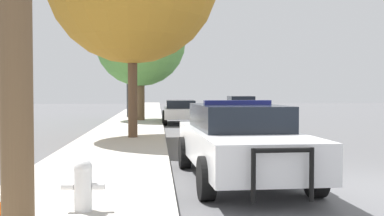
{
  "coord_description": "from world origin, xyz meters",
  "views": [
    {
      "loc": [
        -3.88,
        -8.37,
        1.78
      ],
      "look_at": [
        -2.09,
        16.35,
        0.85
      ],
      "focal_mm": 45.0,
      "sensor_mm": 36.0,
      "label": 1
    }
  ],
  "objects_px": {
    "traffic_light": "(147,58)",
    "tree_sidewalk_mid": "(140,41)",
    "car_background_midblock": "(180,111)",
    "car_background_oncoming": "(241,106)",
    "police_car": "(239,140)",
    "fire_hydrant": "(83,183)"
  },
  "relations": [
    {
      "from": "traffic_light",
      "to": "tree_sidewalk_mid",
      "type": "bearing_deg",
      "value": -96.62
    },
    {
      "from": "car_background_midblock",
      "to": "tree_sidewalk_mid",
      "type": "distance_m",
      "value": 4.53
    },
    {
      "from": "car_background_oncoming",
      "to": "police_car",
      "type": "bearing_deg",
      "value": 80.52
    },
    {
      "from": "car_background_midblock",
      "to": "car_background_oncoming",
      "type": "xyz_separation_m",
      "value": [
        4.33,
        6.11,
        0.07
      ]
    },
    {
      "from": "traffic_light",
      "to": "car_background_midblock",
      "type": "xyz_separation_m",
      "value": [
        1.81,
        -4.03,
        -3.06
      ]
    },
    {
      "from": "traffic_light",
      "to": "tree_sidewalk_mid",
      "type": "height_order",
      "value": "tree_sidewalk_mid"
    },
    {
      "from": "traffic_light",
      "to": "car_background_oncoming",
      "type": "height_order",
      "value": "traffic_light"
    },
    {
      "from": "tree_sidewalk_mid",
      "to": "car_background_oncoming",
      "type": "bearing_deg",
      "value": 37.02
    },
    {
      "from": "car_background_oncoming",
      "to": "tree_sidewalk_mid",
      "type": "xyz_separation_m",
      "value": [
        -6.47,
        -4.88,
        3.72
      ]
    },
    {
      "from": "fire_hydrant",
      "to": "car_background_midblock",
      "type": "distance_m",
      "value": 18.93
    },
    {
      "from": "traffic_light",
      "to": "tree_sidewalk_mid",
      "type": "relative_size",
      "value": 0.76
    },
    {
      "from": "traffic_light",
      "to": "car_background_midblock",
      "type": "height_order",
      "value": "traffic_light"
    },
    {
      "from": "car_background_midblock",
      "to": "fire_hydrant",
      "type": "bearing_deg",
      "value": -96.05
    },
    {
      "from": "fire_hydrant",
      "to": "tree_sidewalk_mid",
      "type": "bearing_deg",
      "value": 89.74
    },
    {
      "from": "traffic_light",
      "to": "car_background_oncoming",
      "type": "distance_m",
      "value": 7.15
    },
    {
      "from": "car_background_midblock",
      "to": "car_background_oncoming",
      "type": "bearing_deg",
      "value": 55.37
    },
    {
      "from": "traffic_light",
      "to": "car_background_midblock",
      "type": "relative_size",
      "value": 1.19
    },
    {
      "from": "police_car",
      "to": "tree_sidewalk_mid",
      "type": "distance_m",
      "value": 17.84
    },
    {
      "from": "traffic_light",
      "to": "car_background_oncoming",
      "type": "xyz_separation_m",
      "value": [
        6.15,
        2.09,
        -2.99
      ]
    },
    {
      "from": "fire_hydrant",
      "to": "tree_sidewalk_mid",
      "type": "relative_size",
      "value": 0.11
    },
    {
      "from": "police_car",
      "to": "tree_sidewalk_mid",
      "type": "height_order",
      "value": "tree_sidewalk_mid"
    },
    {
      "from": "tree_sidewalk_mid",
      "to": "fire_hydrant",
      "type": "bearing_deg",
      "value": -90.26
    }
  ]
}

